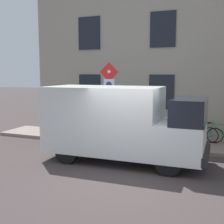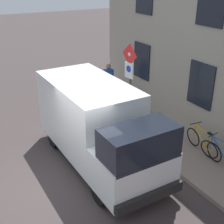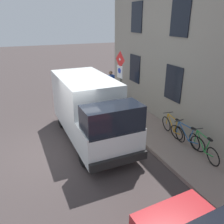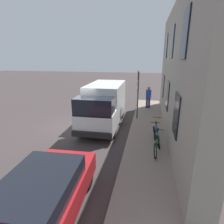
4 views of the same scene
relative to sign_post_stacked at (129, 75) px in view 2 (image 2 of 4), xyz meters
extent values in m
plane|color=#3F3635|center=(-3.32, -1.76, -2.24)|extent=(80.00, 80.00, 0.00)
cube|color=gray|center=(0.76, -1.76, -2.17)|extent=(1.94, 14.58, 0.14)
cube|color=gray|center=(2.08, -1.76, 1.08)|extent=(0.70, 12.58, 6.63)
cube|color=black|center=(1.71, -1.76, -0.12)|extent=(0.06, 1.10, 1.50)
cube|color=black|center=(1.71, 1.70, -0.12)|extent=(0.06, 1.10, 1.50)
cube|color=black|center=(1.71, -1.76, 2.54)|extent=(0.06, 1.10, 1.50)
cylinder|color=#474C47|center=(0.04, 0.00, -0.56)|extent=(0.09, 0.09, 3.08)
pyramid|color=silver|center=(-0.04, 0.00, 0.73)|extent=(0.09, 0.50, 0.50)
pyramid|color=red|center=(-0.04, 0.00, 0.73)|extent=(0.08, 0.56, 0.56)
cube|color=white|center=(-0.02, 0.00, 0.18)|extent=(0.09, 0.44, 0.56)
cylinder|color=#1933B2|center=(-0.05, 0.00, 0.24)|extent=(0.04, 0.24, 0.24)
cube|color=white|center=(-1.93, -0.60, -0.83)|extent=(2.07, 3.83, 2.18)
cube|color=white|center=(-1.88, -3.20, -1.37)|extent=(2.02, 1.43, 1.10)
cube|color=black|center=(-1.88, -3.41, -0.47)|extent=(1.94, 1.01, 0.84)
cube|color=black|center=(-1.87, -3.95, -1.74)|extent=(2.00, 0.19, 0.28)
cylinder|color=black|center=(-1.00, -2.95, -1.86)|extent=(0.23, 0.76, 0.76)
cylinder|color=black|center=(-2.76, -2.98, -1.86)|extent=(0.23, 0.76, 0.76)
cylinder|color=black|center=(-1.06, 0.38, -1.86)|extent=(0.23, 0.76, 0.76)
cylinder|color=black|center=(-2.82, 0.35, -1.86)|extent=(0.23, 0.76, 0.76)
torus|color=black|center=(1.11, -3.02, -1.77)|extent=(0.26, 0.68, 0.65)
cylinder|color=#2661AA|center=(1.15, -3.35, -1.56)|extent=(0.11, 0.60, 0.60)
cylinder|color=#2661AA|center=(1.16, -3.43, -1.29)|extent=(0.13, 0.73, 0.07)
cylinder|color=#2661AA|center=(1.11, -3.04, -1.52)|extent=(0.05, 0.09, 0.50)
cylinder|color=#262626|center=(1.11, -3.07, -1.22)|extent=(0.46, 0.09, 0.03)
torus|color=black|center=(1.23, -2.16, -1.77)|extent=(0.20, 0.67, 0.66)
torus|color=black|center=(1.12, -3.20, -1.77)|extent=(0.20, 0.67, 0.66)
cylinder|color=orange|center=(1.19, -2.49, -1.56)|extent=(0.10, 0.60, 0.60)
cylinder|color=orange|center=(1.19, -2.57, -1.29)|extent=(0.11, 0.73, 0.07)
cylinder|color=orange|center=(1.16, -2.86, -1.58)|extent=(0.05, 0.19, 0.55)
cylinder|color=orange|center=(1.14, -2.99, -1.81)|extent=(0.08, 0.43, 0.12)
cylinder|color=orange|center=(1.23, -2.18, -1.52)|extent=(0.04, 0.09, 0.50)
cube|color=black|center=(1.15, -2.93, -1.27)|extent=(0.10, 0.21, 0.06)
cylinder|color=#262626|center=(1.22, -2.21, -1.22)|extent=(0.46, 0.08, 0.03)
cylinder|color=#262B47|center=(0.81, 2.83, -1.67)|extent=(0.16, 0.16, 0.85)
cylinder|color=#262B47|center=(0.63, 2.82, -1.67)|extent=(0.16, 0.16, 0.85)
cube|color=#2549AD|center=(0.72, 2.83, -0.94)|extent=(0.41, 0.28, 0.62)
sphere|color=#936B4C|center=(0.72, 2.83, -0.49)|extent=(0.22, 0.22, 0.22)
camera|label=1|loc=(-11.02, -4.52, 0.74)|focal=47.41mm
camera|label=2|loc=(-5.64, -8.70, 3.34)|focal=49.17mm
camera|label=3|loc=(-4.50, -9.50, 2.44)|focal=36.65mm
camera|label=4|loc=(0.69, -11.69, 1.87)|focal=29.29mm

